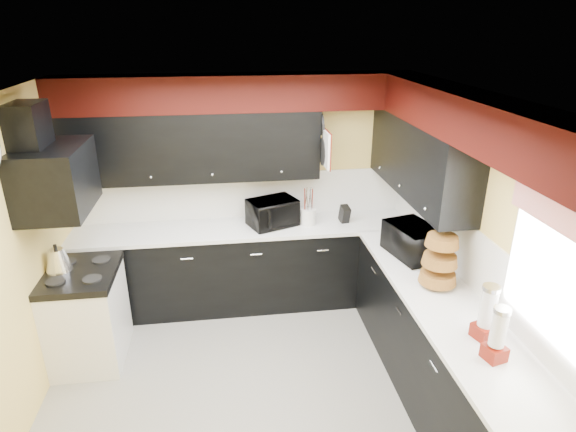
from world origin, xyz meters
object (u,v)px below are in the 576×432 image
object	(u,v)px
microwave	(413,241)
knife_block	(345,214)
toaster_oven	(273,213)
kettle	(58,260)
utensil_crock	(308,217)

from	to	relation	value
microwave	knife_block	distance (m)	0.96
toaster_oven	knife_block	size ratio (longest dim) A/B	2.62
toaster_oven	knife_block	world-z (taller)	toaster_oven
toaster_oven	kettle	world-z (taller)	toaster_oven
toaster_oven	knife_block	xyz separation A→B (m)	(0.78, -0.04, -0.05)
microwave	knife_block	bearing A→B (deg)	12.89
kettle	utensil_crock	bearing A→B (deg)	15.85
kettle	knife_block	bearing A→B (deg)	13.60
utensil_crock	knife_block	distance (m)	0.40
microwave	kettle	world-z (taller)	microwave
knife_block	microwave	bearing A→B (deg)	-71.93
knife_block	kettle	world-z (taller)	knife_block
microwave	utensil_crock	bearing A→B (deg)	30.17
microwave	kettle	bearing A→B (deg)	72.74
microwave	kettle	size ratio (longest dim) A/B	2.34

